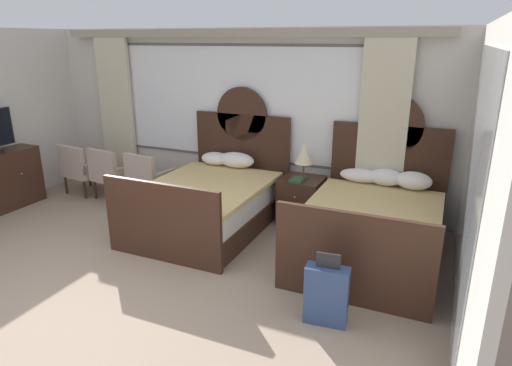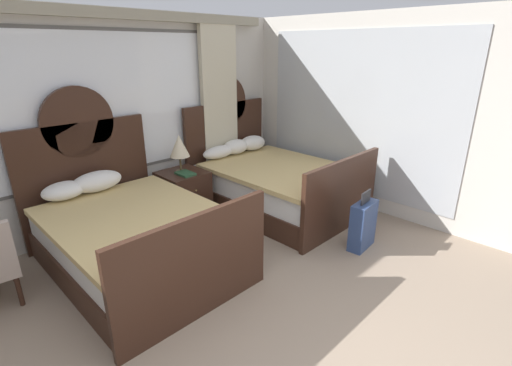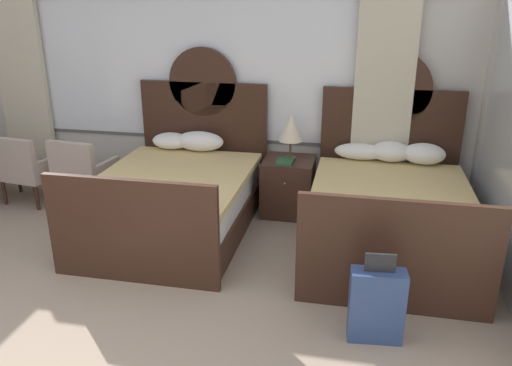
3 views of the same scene
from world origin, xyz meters
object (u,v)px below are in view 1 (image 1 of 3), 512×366
Objects in this scene: suitcase_on_floor at (326,295)px; armchair_by_window_right at (81,167)px; armchair_by_window_centre at (111,172)px; table_lamp_on_nightstand at (304,154)px; book_on_nightstand at (298,180)px; bed_near_window at (210,200)px; nightstand_between_beds at (301,200)px; armchair_by_window_left at (148,177)px; bed_near_mirror at (372,226)px.

armchair_by_window_right is at bearing 158.57° from suitcase_on_floor.
armchair_by_window_centre is 4.55m from suitcase_on_floor.
table_lamp_on_nightstand is 0.38m from book_on_nightstand.
table_lamp_on_nightstand is at bearing 31.85° from bed_near_window.
nightstand_between_beds is 2.45m from armchair_by_window_left.
bed_near_window is 1.26m from book_on_nightstand.
nightstand_between_beds is at bearing 5.12° from armchair_by_window_right.
table_lamp_on_nightstand is (-1.11, 0.69, 0.62)m from bed_near_mirror.
bed_near_mirror is at bearing -31.93° from table_lamp_on_nightstand.
nightstand_between_beds is 3.82m from armchair_by_window_right.
suitcase_on_floor is at bearing -28.91° from armchair_by_window_left.
book_on_nightstand is 2.41m from armchair_by_window_left.
bed_near_mirror reaches higher than armchair_by_window_right.
armchair_by_window_right is at bearing 176.31° from bed_near_mirror.
armchair_by_window_left and armchair_by_window_centre have the same top height.
armchair_by_window_right is (-0.64, 0.00, 0.00)m from armchair_by_window_centre.
armchair_by_window_left is at bearing -174.61° from book_on_nightstand.
bed_near_window is at bearing -149.22° from nightstand_between_beds.
book_on_nightstand is 3.15m from armchair_by_window_centre.
armchair_by_window_right is (-3.81, -0.34, 0.13)m from nightstand_between_beds.
bed_near_mirror is at bearing -4.25° from armchair_by_window_centre.
table_lamp_on_nightstand is 2.52m from armchair_by_window_left.
book_on_nightstand is 0.30× the size of armchair_by_window_left.
book_on_nightstand is 0.36× the size of suitcase_on_floor.
armchair_by_window_right reaches higher than book_on_nightstand.
book_on_nightstand is (-0.03, -0.12, 0.34)m from nightstand_between_beds.
book_on_nightstand is 2.36m from suitcase_on_floor.
bed_near_window is 2.24m from bed_near_mirror.
bed_near_window reaches higher than table_lamp_on_nightstand.
bed_near_window is at bearing -179.78° from bed_near_mirror.
book_on_nightstand is at bearing 4.12° from armchair_by_window_centre.
bed_near_window is 2.07m from armchair_by_window_centre.
armchair_by_window_left is (-2.39, -0.23, -0.21)m from book_on_nightstand.
bed_near_mirror is 3.45× the size of nightstand_between_beds.
nightstand_between_beds is 0.76× the size of armchair_by_window_right.
table_lamp_on_nightstand is 0.60× the size of armchair_by_window_right.
armchair_by_window_centre is at bearing 179.99° from armchair_by_window_left.
bed_near_window is at bearing -148.15° from table_lamp_on_nightstand.
table_lamp_on_nightstand reaches higher than armchair_by_window_right.
table_lamp_on_nightstand is 2.56m from suitcase_on_floor.
armchair_by_window_left reaches higher than nightstand_between_beds.
armchair_by_window_right reaches higher than nightstand_between_beds.
armchair_by_window_right is (-2.68, 0.33, 0.08)m from bed_near_window.
nightstand_between_beds is 1.26× the size of table_lamp_on_nightstand.
bed_near_window is 1.00× the size of bed_near_mirror.
armchair_by_window_centre is (-3.17, -0.37, -0.55)m from table_lamp_on_nightstand.
nightstand_between_beds is 0.68m from table_lamp_on_nightstand.
armchair_by_window_centre is at bearing -173.26° from table_lamp_on_nightstand.
book_on_nightstand is at bearing 26.76° from bed_near_window.
armchair_by_window_centre is (-0.74, 0.00, 0.00)m from armchair_by_window_left.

